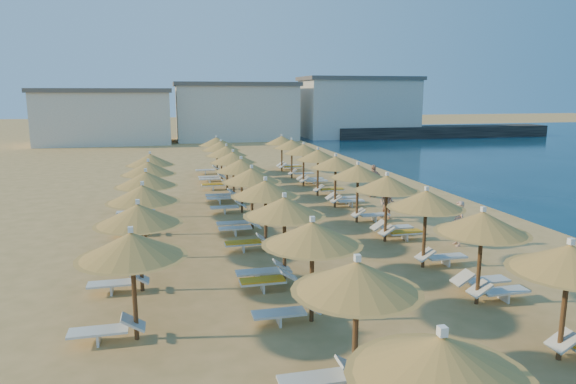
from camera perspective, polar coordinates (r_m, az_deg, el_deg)
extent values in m
plane|color=tan|center=(21.75, 5.19, -5.21)|extent=(220.00, 220.00, 0.00)
cube|color=black|center=(73.81, 16.66, 6.45)|extent=(30.09, 4.75, 1.50)
cube|color=silver|center=(65.24, -19.63, 7.71)|extent=(15.00, 8.00, 6.00)
cube|color=#59514C|center=(65.17, -19.82, 10.56)|extent=(15.60, 8.48, 0.50)
cube|color=silver|center=(67.15, -5.78, 8.71)|extent=(15.00, 8.00, 6.80)
cube|color=#59514C|center=(67.11, -5.85, 11.82)|extent=(15.60, 8.48, 0.50)
cube|color=silver|center=(71.46, 7.82, 9.12)|extent=(15.00, 8.00, 7.60)
cube|color=#59514C|center=(71.45, 7.90, 12.37)|extent=(15.60, 8.48, 0.50)
cylinder|color=brown|center=(13.46, 28.29, -11.55)|extent=(0.12, 0.12, 2.40)
cone|color=#915C2A|center=(13.06, 28.79, -6.43)|extent=(2.49, 2.49, 0.62)
cone|color=#915C2A|center=(13.13, 28.69, -7.47)|extent=(2.68, 2.68, 0.12)
cube|color=white|center=(12.96, 28.95, -4.83)|extent=(0.12, 0.12, 0.14)
cylinder|color=brown|center=(15.87, 20.48, -7.56)|extent=(0.12, 0.12, 2.40)
cone|color=#915C2A|center=(15.53, 20.79, -3.15)|extent=(2.49, 2.49, 0.62)
cone|color=#915C2A|center=(15.59, 20.73, -4.04)|extent=(2.68, 2.68, 0.12)
cube|color=white|center=(15.44, 20.89, -1.79)|extent=(0.12, 0.12, 0.14)
cylinder|color=brown|center=(18.53, 14.92, -4.58)|extent=(0.12, 0.12, 2.40)
cone|color=#915C2A|center=(18.24, 15.11, -0.77)|extent=(2.49, 2.49, 0.62)
cone|color=#915C2A|center=(18.30, 15.07, -1.53)|extent=(2.68, 2.68, 0.12)
cube|color=white|center=(18.17, 15.17, 0.40)|extent=(0.12, 0.12, 0.14)
cylinder|color=brown|center=(21.37, 10.82, -2.33)|extent=(0.12, 0.12, 2.40)
cone|color=#915C2A|center=(21.12, 10.94, 0.98)|extent=(2.49, 2.49, 0.62)
cone|color=#915C2A|center=(21.16, 10.92, 0.32)|extent=(2.68, 2.68, 0.12)
cube|color=white|center=(21.06, 10.98, 2.00)|extent=(0.12, 0.12, 0.14)
cylinder|color=brown|center=(24.31, 7.70, -0.62)|extent=(0.12, 0.12, 2.40)
cone|color=#915C2A|center=(24.09, 7.78, 2.31)|extent=(2.49, 2.49, 0.62)
cone|color=#915C2A|center=(24.13, 7.77, 1.73)|extent=(2.68, 2.68, 0.12)
cube|color=white|center=(24.04, 7.80, 3.20)|extent=(0.12, 0.12, 0.14)
cylinder|color=brown|center=(27.33, 5.27, 0.73)|extent=(0.12, 0.12, 2.40)
cone|color=#915C2A|center=(27.13, 5.32, 3.34)|extent=(2.49, 2.49, 0.62)
cone|color=#915C2A|center=(27.17, 5.31, 2.82)|extent=(2.68, 2.68, 0.12)
cube|color=white|center=(27.08, 5.33, 4.13)|extent=(0.12, 0.12, 0.14)
cylinder|color=brown|center=(30.39, 3.33, 1.80)|extent=(0.12, 0.12, 2.40)
cone|color=#915C2A|center=(30.22, 3.35, 4.15)|extent=(2.49, 2.49, 0.62)
cone|color=#915C2A|center=(30.25, 3.35, 3.69)|extent=(2.68, 2.68, 0.12)
cube|color=white|center=(30.17, 3.36, 4.87)|extent=(0.12, 0.12, 0.14)
cylinder|color=brown|center=(33.50, 1.74, 2.68)|extent=(0.12, 0.12, 2.40)
cone|color=#915C2A|center=(33.34, 1.75, 4.81)|extent=(2.49, 2.49, 0.62)
cone|color=#915C2A|center=(33.37, 1.75, 4.39)|extent=(2.68, 2.68, 0.12)
cube|color=white|center=(33.30, 1.75, 5.46)|extent=(0.12, 0.12, 0.14)
cylinder|color=brown|center=(36.63, 0.42, 3.40)|extent=(0.12, 0.12, 2.40)
cone|color=#915C2A|center=(36.48, 0.42, 5.36)|extent=(2.49, 2.49, 0.62)
cone|color=#915C2A|center=(36.51, 0.42, 4.97)|extent=(2.68, 2.68, 0.12)
cube|color=white|center=(36.45, 0.42, 5.95)|extent=(0.12, 0.12, 0.14)
cylinder|color=brown|center=(39.78, -0.70, 4.01)|extent=(0.12, 0.12, 2.40)
cone|color=#915C2A|center=(39.65, -0.70, 5.81)|extent=(2.49, 2.49, 0.62)
cone|color=#915C2A|center=(39.67, -0.70, 5.45)|extent=(2.68, 2.68, 0.12)
cube|color=white|center=(39.62, -0.70, 6.36)|extent=(0.12, 0.12, 0.14)
cone|color=#915C2A|center=(7.79, 16.62, -17.11)|extent=(2.49, 2.49, 0.62)
cone|color=#915C2A|center=(7.90, 16.51, -18.71)|extent=(2.68, 2.68, 0.12)
cube|color=white|center=(7.62, 16.78, -14.60)|extent=(0.12, 0.12, 0.14)
cylinder|color=brown|center=(10.97, 7.49, -15.41)|extent=(0.12, 0.12, 2.40)
cone|color=#915C2A|center=(10.48, 7.67, -9.24)|extent=(2.49, 2.49, 0.62)
cone|color=#915C2A|center=(10.57, 7.63, -10.51)|extent=(2.68, 2.68, 0.12)
cube|color=white|center=(10.35, 7.72, -7.28)|extent=(0.12, 0.12, 0.14)
cylinder|color=brown|center=(13.82, 2.66, -9.61)|extent=(0.12, 0.12, 2.40)
cone|color=#915C2A|center=(13.43, 2.71, -4.59)|extent=(2.49, 2.49, 0.62)
cone|color=#915C2A|center=(13.49, 2.70, -5.60)|extent=(2.68, 2.68, 0.12)
cube|color=white|center=(13.33, 2.72, -3.02)|extent=(0.12, 0.12, 0.14)
cylinder|color=brown|center=(16.81, -0.40, -5.80)|extent=(0.12, 0.12, 2.40)
cone|color=#915C2A|center=(16.49, -0.40, -1.62)|extent=(2.49, 2.49, 0.62)
cone|color=#915C2A|center=(16.55, -0.40, -2.46)|extent=(2.68, 2.68, 0.12)
cube|color=white|center=(16.41, -0.41, -0.33)|extent=(0.12, 0.12, 0.14)
cylinder|color=brown|center=(19.89, -2.49, -3.14)|extent=(0.12, 0.12, 2.40)
cone|color=#915C2A|center=(19.62, -2.52, 0.42)|extent=(2.49, 2.49, 0.62)
cone|color=#915C2A|center=(19.67, -2.52, -0.29)|extent=(2.68, 2.68, 0.12)
cube|color=white|center=(19.56, -2.53, 1.51)|extent=(0.12, 0.12, 0.14)
cylinder|color=brown|center=(23.03, -4.02, -1.20)|extent=(0.12, 0.12, 2.40)
cone|color=#915C2A|center=(22.79, -4.06, 1.89)|extent=(2.49, 2.49, 0.62)
cone|color=#915C2A|center=(22.83, -4.05, 1.27)|extent=(2.68, 2.68, 0.12)
cube|color=white|center=(22.74, -4.07, 2.83)|extent=(0.12, 0.12, 0.14)
cylinder|color=brown|center=(26.19, -5.17, 0.28)|extent=(0.12, 0.12, 2.40)
cone|color=#915C2A|center=(25.99, -5.22, 3.00)|extent=(2.49, 2.49, 0.62)
cone|color=#915C2A|center=(26.02, -5.21, 2.46)|extent=(2.68, 2.68, 0.12)
cube|color=white|center=(25.94, -5.23, 3.83)|extent=(0.12, 0.12, 0.14)
cylinder|color=brown|center=(29.38, -6.08, 1.44)|extent=(0.12, 0.12, 2.40)
cone|color=#915C2A|center=(29.19, -6.13, 3.87)|extent=(2.49, 2.49, 0.62)
cone|color=#915C2A|center=(29.23, -6.12, 3.38)|extent=(2.68, 2.68, 0.12)
cube|color=white|center=(29.15, -6.14, 4.61)|extent=(0.12, 0.12, 0.14)
cylinder|color=brown|center=(32.58, -6.80, 2.37)|extent=(0.12, 0.12, 2.40)
cone|color=#915C2A|center=(32.41, -6.86, 4.56)|extent=(2.49, 2.49, 0.62)
cone|color=#915C2A|center=(32.44, -6.85, 4.13)|extent=(2.68, 2.68, 0.12)
cube|color=white|center=(32.37, -6.87, 5.23)|extent=(0.12, 0.12, 0.14)
cylinder|color=brown|center=(35.79, -7.40, 3.13)|extent=(0.12, 0.12, 2.40)
cone|color=#915C2A|center=(35.64, -7.45, 5.13)|extent=(2.49, 2.49, 0.62)
cone|color=#915C2A|center=(35.67, -7.44, 4.73)|extent=(2.68, 2.68, 0.12)
cube|color=white|center=(35.60, -7.47, 5.74)|extent=(0.12, 0.12, 0.14)
cylinder|color=brown|center=(39.01, -7.90, 3.77)|extent=(0.12, 0.12, 2.40)
cone|color=#915C2A|center=(38.87, -7.95, 5.60)|extent=(2.49, 2.49, 0.62)
cone|color=#915C2A|center=(38.90, -7.94, 5.24)|extent=(2.68, 2.68, 0.12)
cube|color=white|center=(38.84, -7.97, 6.16)|extent=(0.12, 0.12, 0.14)
cylinder|color=brown|center=(13.38, -16.70, -10.80)|extent=(0.12, 0.12, 2.40)
cone|color=#915C2A|center=(12.98, -17.00, -5.63)|extent=(2.49, 2.49, 0.62)
cone|color=#915C2A|center=(13.05, -16.94, -6.68)|extent=(2.68, 2.68, 0.12)
cube|color=white|center=(12.88, -17.10, -4.01)|extent=(0.12, 0.12, 0.14)
cylinder|color=brown|center=(16.46, -16.07, -6.62)|extent=(0.12, 0.12, 2.40)
cone|color=#915C2A|center=(16.13, -16.31, -2.36)|extent=(2.49, 2.49, 0.62)
cone|color=#915C2A|center=(16.19, -16.26, -3.22)|extent=(2.68, 2.68, 0.12)
cube|color=white|center=(16.05, -16.38, -1.05)|extent=(0.12, 0.12, 0.14)
cylinder|color=brown|center=(19.59, -15.65, -3.77)|extent=(0.12, 0.12, 2.40)
cone|color=#915C2A|center=(19.32, -15.84, -0.16)|extent=(2.49, 2.49, 0.62)
cone|color=#915C2A|center=(19.37, -15.80, -0.89)|extent=(2.68, 2.68, 0.12)
cube|color=white|center=(19.25, -15.90, 0.94)|extent=(0.12, 0.12, 0.14)
cylinder|color=brown|center=(22.77, -15.34, -1.71)|extent=(0.12, 0.12, 2.40)
cone|color=#915C2A|center=(22.53, -15.50, 1.41)|extent=(2.49, 2.49, 0.62)
cone|color=#915C2A|center=(22.57, -15.47, 0.78)|extent=(2.68, 2.68, 0.12)
cube|color=white|center=(22.47, -15.55, 2.36)|extent=(0.12, 0.12, 0.14)
cylinder|color=brown|center=(25.96, -15.11, -0.16)|extent=(0.12, 0.12, 2.40)
cone|color=#915C2A|center=(25.76, -15.25, 2.59)|extent=(2.49, 2.49, 0.62)
cone|color=#915C2A|center=(25.79, -15.23, 2.04)|extent=(2.68, 2.68, 0.12)
cube|color=white|center=(25.71, -15.30, 3.42)|extent=(0.12, 0.12, 0.14)
cylinder|color=brown|center=(29.17, -14.93, 1.05)|extent=(0.12, 0.12, 2.40)
cone|color=#915C2A|center=(28.99, -15.06, 3.50)|extent=(2.49, 2.49, 0.62)
cone|color=#915C2A|center=(29.02, -15.03, 3.01)|extent=(2.68, 2.68, 0.12)
cube|color=white|center=(28.95, -15.10, 4.24)|extent=(0.12, 0.12, 0.14)
cube|color=silver|center=(13.79, 28.23, -14.35)|extent=(0.58, 0.55, 0.40)
cube|color=silver|center=(11.14, 2.76, -20.04)|extent=(1.42, 0.55, 0.06)
cube|color=silver|center=(11.30, 7.04, -18.81)|extent=(0.58, 0.55, 0.40)
cube|color=silver|center=(16.65, 22.90, -10.06)|extent=(1.42, 0.55, 0.06)
cube|color=silver|center=(16.71, 22.86, -10.58)|extent=(0.06, 0.49, 0.32)
cube|color=silver|center=(16.15, 20.52, -10.02)|extent=(0.58, 0.55, 0.40)
cube|color=silver|center=(17.34, 21.14, -9.10)|extent=(1.42, 0.55, 0.06)
cube|color=silver|center=(17.39, 21.10, -9.60)|extent=(0.06, 0.49, 0.32)
cube|color=silver|center=(16.85, 18.81, -9.02)|extent=(0.58, 0.55, 0.40)
cube|color=silver|center=(13.95, -1.03, -13.30)|extent=(1.42, 0.55, 0.06)
cube|color=silver|center=(14.02, -1.03, -13.89)|extent=(0.06, 0.49, 0.32)
cube|color=silver|center=(14.08, 2.35, -12.45)|extent=(0.58, 0.55, 0.40)
cube|color=silver|center=(19.21, 17.17, -6.88)|extent=(1.42, 0.55, 0.06)
cube|color=silver|center=(19.26, 17.14, -7.33)|extent=(0.06, 0.49, 0.32)
cube|color=silver|center=(18.77, 15.00, -6.73)|extent=(0.58, 0.55, 0.40)
cube|color=silver|center=(16.92, -3.40, -8.84)|extent=(1.42, 0.55, 0.06)
cube|color=silver|center=(16.98, -3.40, -9.35)|extent=(0.06, 0.49, 0.32)
cube|color=silver|center=(17.03, -0.63, -8.19)|extent=(0.58, 0.55, 0.40)
cube|color=silver|center=(16.09, -2.84, -9.90)|extent=(1.42, 0.55, 0.06)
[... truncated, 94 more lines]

